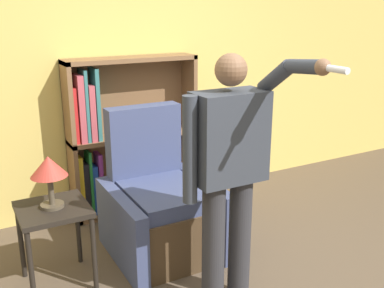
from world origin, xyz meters
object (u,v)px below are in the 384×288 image
at_px(table_lamp, 49,170).
at_px(bookcase, 119,137).
at_px(person_standing, 229,168).
at_px(side_table, 54,220).
at_px(armchair, 160,209).

bearing_deg(table_lamp, bookcase, 49.10).
height_order(person_standing, side_table, person_standing).
bearing_deg(side_table, armchair, 6.23).
height_order(bookcase, person_standing, person_standing).
bearing_deg(armchair, table_lamp, -173.77).
distance_m(armchair, person_standing, 1.06).
xyz_separation_m(armchair, person_standing, (0.10, -0.86, 0.61)).
relative_size(bookcase, side_table, 2.47).
height_order(armchair, person_standing, person_standing).
relative_size(person_standing, side_table, 2.78).
distance_m(person_standing, side_table, 1.31).
bearing_deg(person_standing, side_table, 141.26).
distance_m(armchair, table_lamp, 1.01).
bearing_deg(bookcase, table_lamp, -130.90).
relative_size(armchair, person_standing, 0.69).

